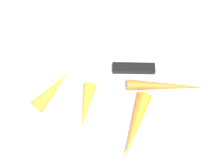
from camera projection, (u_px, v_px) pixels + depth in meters
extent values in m
plane|color=#C6B793|center=(112.00, 86.00, 0.59)|extent=(1.40, 1.40, 0.00)
cube|color=silver|center=(112.00, 85.00, 0.59)|extent=(0.36, 0.26, 0.01)
cube|color=#B7B7BC|center=(87.00, 69.00, 0.60)|extent=(0.07, 0.11, 0.00)
cube|color=black|center=(134.00, 68.00, 0.59)|extent=(0.06, 0.09, 0.01)
cone|color=orange|center=(167.00, 86.00, 0.57)|extent=(0.09, 0.16, 0.02)
cone|color=orange|center=(135.00, 126.00, 0.53)|extent=(0.14, 0.05, 0.03)
cone|color=orange|center=(86.00, 106.00, 0.55)|extent=(0.09, 0.06, 0.03)
cone|color=orange|center=(53.00, 90.00, 0.56)|extent=(0.10, 0.04, 0.03)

